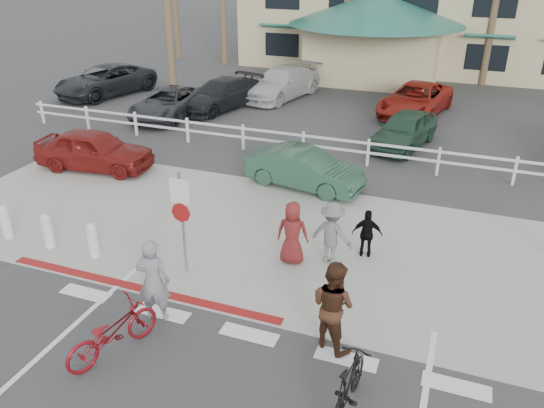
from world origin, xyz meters
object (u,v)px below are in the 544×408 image
at_px(car_white_sedan, 304,169).
at_px(car_red_compact, 94,150).
at_px(bike_red, 112,332).
at_px(bike_black, 348,386).
at_px(sign_post, 182,218).

distance_m(car_white_sedan, car_red_compact, 7.38).
bearing_deg(car_white_sedan, bike_red, -177.16).
bearing_deg(bike_black, car_red_compact, -29.85).
bearing_deg(car_red_compact, bike_red, -146.99).
distance_m(sign_post, bike_black, 5.45).
relative_size(bike_black, car_red_compact, 0.43).
height_order(sign_post, bike_red, sign_post).
relative_size(bike_red, car_white_sedan, 0.52).
bearing_deg(sign_post, car_red_compact, 142.61).
xyz_separation_m(sign_post, car_red_compact, (-6.18, 4.72, -0.75)).
bearing_deg(bike_red, car_red_compact, -30.11).
xyz_separation_m(sign_post, bike_black, (4.58, -2.80, -0.92)).
distance_m(bike_red, car_white_sedan, 8.83).
bearing_deg(car_red_compact, bike_black, -131.02).
height_order(car_white_sedan, car_red_compact, car_red_compact).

